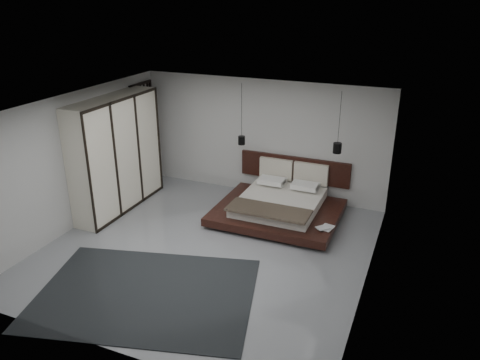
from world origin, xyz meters
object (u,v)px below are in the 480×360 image
at_px(lattice_screen, 144,135).
at_px(bed, 280,204).
at_px(pendant_left, 242,140).
at_px(rug, 146,293).
at_px(wardrobe, 116,154).
at_px(pendant_right, 337,148).

height_order(lattice_screen, bed, lattice_screen).
height_order(bed, pendant_left, pendant_left).
distance_m(bed, rug, 3.80).
bearing_deg(wardrobe, bed, 15.07).
xyz_separation_m(lattice_screen, wardrobe, (0.25, -1.49, -0.02)).
xyz_separation_m(bed, pendant_right, (1.09, 0.40, 1.33)).
distance_m(pendant_left, wardrobe, 2.82).
bearing_deg(rug, pendant_right, 61.05).
bearing_deg(lattice_screen, bed, -8.05).
distance_m(lattice_screen, pendant_right, 4.89).
xyz_separation_m(lattice_screen, bed, (3.79, -0.54, -1.02)).
xyz_separation_m(bed, wardrobe, (-3.54, -0.95, 1.00)).
bearing_deg(wardrobe, pendant_left, 28.91).
bearing_deg(lattice_screen, rug, -57.36).
height_order(pendant_left, rug, pendant_left).
distance_m(pendant_left, rug, 4.29).
xyz_separation_m(lattice_screen, pendant_right, (4.88, -0.13, 0.31)).
height_order(pendant_left, pendant_right, same).
height_order(lattice_screen, rug, lattice_screen).
bearing_deg(lattice_screen, pendant_left, -2.83).
xyz_separation_m(wardrobe, rug, (2.41, -2.66, -1.28)).
relative_size(lattice_screen, wardrobe, 0.99).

